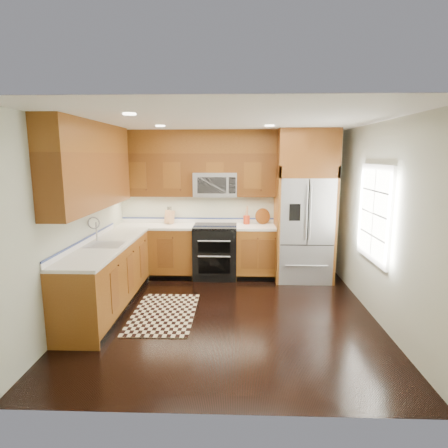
{
  "coord_description": "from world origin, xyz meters",
  "views": [
    {
      "loc": [
        0.13,
        -4.82,
        2.16
      ],
      "look_at": [
        -0.06,
        0.6,
        1.17
      ],
      "focal_mm": 30.0,
      "sensor_mm": 36.0,
      "label": 1
    }
  ],
  "objects_px": {
    "refrigerator": "(304,206)",
    "utensil_crock": "(247,218)",
    "rug": "(164,313)",
    "knife_block": "(170,217)",
    "range": "(215,252)"
  },
  "relations": [
    {
      "from": "refrigerator",
      "to": "utensil_crock",
      "type": "xyz_separation_m",
      "value": [
        -0.99,
        0.23,
        -0.25
      ]
    },
    {
      "from": "rug",
      "to": "refrigerator",
      "type": "bearing_deg",
      "value": 36.26
    },
    {
      "from": "utensil_crock",
      "to": "refrigerator",
      "type": "bearing_deg",
      "value": -13.01
    },
    {
      "from": "knife_block",
      "to": "utensil_crock",
      "type": "relative_size",
      "value": 0.94
    },
    {
      "from": "range",
      "to": "utensil_crock",
      "type": "xyz_separation_m",
      "value": [
        0.56,
        0.19,
        0.58
      ]
    },
    {
      "from": "refrigerator",
      "to": "range",
      "type": "bearing_deg",
      "value": 178.6
    },
    {
      "from": "refrigerator",
      "to": "knife_block",
      "type": "distance_m",
      "value": 2.41
    },
    {
      "from": "rug",
      "to": "knife_block",
      "type": "distance_m",
      "value": 2.13
    },
    {
      "from": "knife_block",
      "to": "refrigerator",
      "type": "bearing_deg",
      "value": -5.44
    },
    {
      "from": "refrigerator",
      "to": "rug",
      "type": "xyz_separation_m",
      "value": [
        -2.17,
        -1.6,
        -1.3
      ]
    },
    {
      "from": "refrigerator",
      "to": "knife_block",
      "type": "bearing_deg",
      "value": 174.56
    },
    {
      "from": "rug",
      "to": "utensil_crock",
      "type": "height_order",
      "value": "utensil_crock"
    },
    {
      "from": "range",
      "to": "refrigerator",
      "type": "xyz_separation_m",
      "value": [
        1.55,
        -0.04,
        0.83
      ]
    },
    {
      "from": "rug",
      "to": "utensil_crock",
      "type": "xyz_separation_m",
      "value": [
        1.18,
        1.83,
        1.05
      ]
    },
    {
      "from": "refrigerator",
      "to": "knife_block",
      "type": "xyz_separation_m",
      "value": [
        -2.39,
        0.23,
        -0.24
      ]
    }
  ]
}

